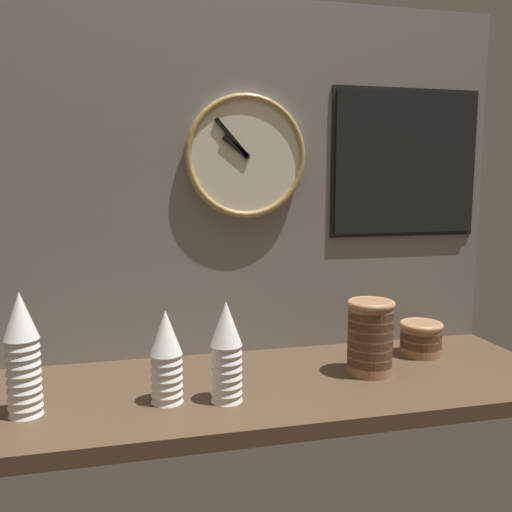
{
  "coord_description": "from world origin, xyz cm",
  "views": [
    {
      "loc": [
        -34.8,
        -133.79,
        52.64
      ],
      "look_at": [
        -1.71,
        4.0,
        32.77
      ],
      "focal_mm": 38.0,
      "sensor_mm": 36.0,
      "label": 1
    }
  ],
  "objects_px": {
    "menu_board": "(405,163)",
    "wall_clock": "(247,156)",
    "cup_stack_far_left": "(22,354)",
    "bowl_stack_right": "(370,335)",
    "cup_stack_center_left": "(166,356)",
    "bowl_stack_far_right": "(421,337)",
    "cup_stack_center": "(226,351)"
  },
  "relations": [
    {
      "from": "cup_stack_center_left",
      "to": "wall_clock",
      "type": "relative_size",
      "value": 0.62
    },
    {
      "from": "cup_stack_center_left",
      "to": "bowl_stack_right",
      "type": "bearing_deg",
      "value": 6.84
    },
    {
      "from": "bowl_stack_far_right",
      "to": "menu_board",
      "type": "xyz_separation_m",
      "value": [
        0.01,
        0.15,
        0.52
      ]
    },
    {
      "from": "cup_stack_far_left",
      "to": "wall_clock",
      "type": "xyz_separation_m",
      "value": [
        0.58,
        0.32,
        0.45
      ]
    },
    {
      "from": "cup_stack_center_left",
      "to": "bowl_stack_far_right",
      "type": "height_order",
      "value": "cup_stack_center_left"
    },
    {
      "from": "cup_stack_far_left",
      "to": "cup_stack_center",
      "type": "bearing_deg",
      "value": -3.46
    },
    {
      "from": "cup_stack_far_left",
      "to": "cup_stack_center_left",
      "type": "height_order",
      "value": "cup_stack_far_left"
    },
    {
      "from": "bowl_stack_far_right",
      "to": "cup_stack_far_left",
      "type": "bearing_deg",
      "value": -170.85
    },
    {
      "from": "cup_stack_far_left",
      "to": "menu_board",
      "type": "xyz_separation_m",
      "value": [
        1.1,
        0.33,
        0.44
      ]
    },
    {
      "from": "bowl_stack_right",
      "to": "menu_board",
      "type": "bearing_deg",
      "value": 48.76
    },
    {
      "from": "cup_stack_far_left",
      "to": "bowl_stack_far_right",
      "type": "height_order",
      "value": "cup_stack_far_left"
    },
    {
      "from": "menu_board",
      "to": "cup_stack_center_left",
      "type": "bearing_deg",
      "value": -157.23
    },
    {
      "from": "bowl_stack_right",
      "to": "bowl_stack_far_right",
      "type": "distance_m",
      "value": 0.25
    },
    {
      "from": "cup_stack_center_left",
      "to": "menu_board",
      "type": "distance_m",
      "value": 0.97
    },
    {
      "from": "menu_board",
      "to": "wall_clock",
      "type": "bearing_deg",
      "value": -179.02
    },
    {
      "from": "bowl_stack_right",
      "to": "bowl_stack_far_right",
      "type": "relative_size",
      "value": 1.58
    },
    {
      "from": "menu_board",
      "to": "bowl_stack_right",
      "type": "bearing_deg",
      "value": -131.24
    },
    {
      "from": "cup_stack_center_left",
      "to": "menu_board",
      "type": "height_order",
      "value": "menu_board"
    },
    {
      "from": "bowl_stack_right",
      "to": "menu_board",
      "type": "height_order",
      "value": "menu_board"
    },
    {
      "from": "cup_stack_far_left",
      "to": "wall_clock",
      "type": "relative_size",
      "value": 0.79
    },
    {
      "from": "cup_stack_far_left",
      "to": "bowl_stack_right",
      "type": "relative_size",
      "value": 1.39
    },
    {
      "from": "cup_stack_far_left",
      "to": "menu_board",
      "type": "bearing_deg",
      "value": 16.57
    },
    {
      "from": "cup_stack_center_left",
      "to": "bowl_stack_right",
      "type": "distance_m",
      "value": 0.56
    },
    {
      "from": "bowl_stack_right",
      "to": "cup_stack_far_left",
      "type": "bearing_deg",
      "value": -175.75
    },
    {
      "from": "cup_stack_center_left",
      "to": "bowl_stack_far_right",
      "type": "relative_size",
      "value": 1.73
    },
    {
      "from": "cup_stack_center_left",
      "to": "wall_clock",
      "type": "bearing_deg",
      "value": 50.22
    },
    {
      "from": "cup_stack_far_left",
      "to": "wall_clock",
      "type": "distance_m",
      "value": 0.81
    },
    {
      "from": "bowl_stack_far_right",
      "to": "wall_clock",
      "type": "distance_m",
      "value": 0.76
    },
    {
      "from": "cup_stack_center",
      "to": "wall_clock",
      "type": "distance_m",
      "value": 0.6
    },
    {
      "from": "bowl_stack_far_right",
      "to": "bowl_stack_right",
      "type": "bearing_deg",
      "value": -153.24
    },
    {
      "from": "bowl_stack_right",
      "to": "cup_stack_center_left",
      "type": "bearing_deg",
      "value": -173.16
    },
    {
      "from": "cup_stack_far_left",
      "to": "bowl_stack_right",
      "type": "height_order",
      "value": "cup_stack_far_left"
    }
  ]
}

